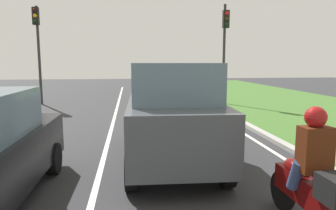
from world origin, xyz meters
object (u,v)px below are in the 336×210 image
Objects in this scene: car_suv_ahead at (172,112)px; traffic_light_overhead_left at (37,37)px; motorcycle at (313,195)px; traffic_light_near_right at (225,38)px; rider_person at (314,148)px.

car_suv_ahead is 12.19m from traffic_light_overhead_left.
car_suv_ahead is 3.59m from motorcycle.
traffic_light_overhead_left is (-9.82, 1.32, 0.07)m from traffic_light_near_right.
motorcycle is at bearing -62.45° from traffic_light_overhead_left.
rider_person reaches higher than motorcycle.
motorcycle is (1.42, -3.24, -0.60)m from car_suv_ahead.
traffic_light_near_right is (2.66, 12.36, 2.33)m from rider_person.
traffic_light_near_right reaches higher than car_suv_ahead.
car_suv_ahead is 3.50m from rider_person.
rider_person is 0.22× the size of traffic_light_near_right.
traffic_light_near_right reaches higher than rider_person.
motorcycle is at bearing -89.38° from rider_person.
rider_person is 0.22× the size of traffic_light_overhead_left.
traffic_light_near_right is 9.91m from traffic_light_overhead_left.
car_suv_ahead is at bearing -61.31° from traffic_light_overhead_left.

